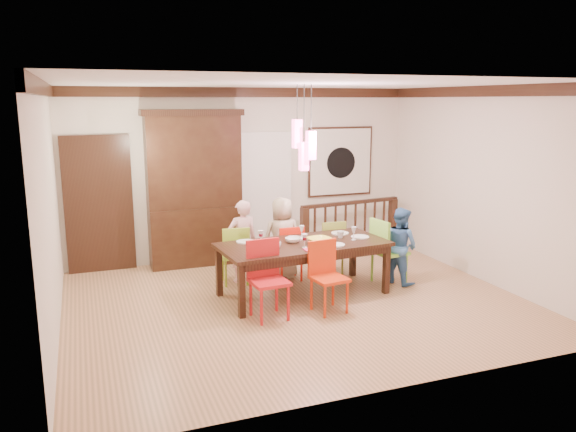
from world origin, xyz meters
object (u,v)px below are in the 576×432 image
object	(u,v)px
chair_far_left	(235,250)
chair_end_right	(390,246)
person_far_left	(243,241)
china_hutch	(194,188)
balustrade	(350,227)
person_far_mid	(282,238)
person_end_right	(400,245)
dining_table	(303,248)

from	to	relation	value
chair_far_left	chair_end_right	size ratio (longest dim) A/B	0.90
chair_end_right	person_far_left	bearing A→B (deg)	59.64
chair_far_left	china_hutch	size ratio (longest dim) A/B	0.35
chair_end_right	person_far_left	size ratio (longest dim) A/B	0.79
balustrade	person_far_left	size ratio (longest dim) A/B	1.60
china_hutch	person_far_left	size ratio (longest dim) A/B	2.05
balustrade	chair_far_left	bearing A→B (deg)	-167.01
chair_end_right	person_far_mid	xyz separation A→B (m)	(-1.41, 0.80, 0.07)
person_far_mid	china_hutch	bearing A→B (deg)	-45.88
person_end_right	dining_table	bearing A→B (deg)	71.54
china_hutch	balustrade	distance (m)	2.81
dining_table	chair_end_right	xyz separation A→B (m)	(1.40, 0.03, -0.11)
dining_table	person_end_right	distance (m)	1.55
person_end_right	balustrade	bearing A→B (deg)	-18.75
chair_end_right	person_end_right	size ratio (longest dim) A/B	0.85
china_hutch	person_far_left	world-z (taller)	china_hutch
dining_table	person_far_mid	xyz separation A→B (m)	(-0.01, 0.83, -0.05)
dining_table	chair_far_left	size ratio (longest dim) A/B	2.74
dining_table	chair_far_left	bearing A→B (deg)	128.54
person_far_left	person_end_right	size ratio (longest dim) A/B	1.09
dining_table	balustrade	bearing A→B (deg)	42.32
dining_table	person_far_left	xyz separation A→B (m)	(-0.63, 0.87, -0.05)
chair_end_right	china_hutch	distance (m)	3.28
person_far_left	chair_far_left	bearing A→B (deg)	13.18
china_hutch	person_end_right	size ratio (longest dim) A/B	2.22
dining_table	person_far_mid	size ratio (longest dim) A/B	1.92
dining_table	china_hutch	xyz separation A→B (m)	(-1.11, 2.03, 0.60)
balustrade	person_end_right	world-z (taller)	person_end_right
person_far_mid	chair_end_right	bearing A→B (deg)	152.20
chair_end_right	china_hutch	world-z (taller)	china_hutch
china_hutch	person_end_right	world-z (taller)	china_hutch
dining_table	balustrade	xyz separation A→B (m)	(1.58, 1.68, -0.18)
dining_table	china_hutch	bearing A→B (deg)	114.10
chair_far_left	person_end_right	bearing A→B (deg)	166.53
dining_table	chair_far_left	xyz separation A→B (m)	(-0.77, 0.82, -0.17)
balustrade	person_end_right	xyz separation A→B (m)	(-0.03, -1.70, 0.07)
person_far_left	dining_table	bearing A→B (deg)	121.44
chair_end_right	balustrade	xyz separation A→B (m)	(0.18, 1.65, -0.06)
chair_far_left	person_end_right	world-z (taller)	person_end_right
chair_end_right	person_far_left	xyz separation A→B (m)	(-2.03, 0.84, 0.06)
person_far_mid	dining_table	bearing A→B (deg)	92.66
dining_table	person_far_mid	distance (m)	0.83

